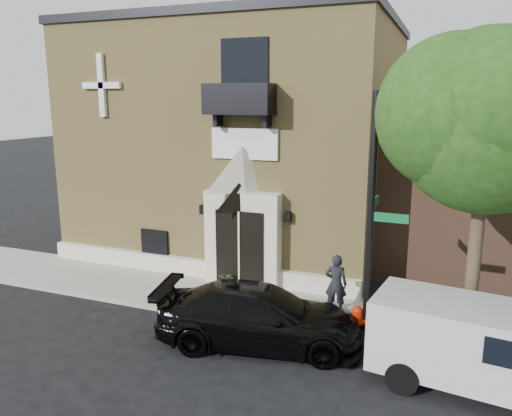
{
  "coord_description": "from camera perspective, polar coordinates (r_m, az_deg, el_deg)",
  "views": [
    {
      "loc": [
        5.3,
        -12.08,
        6.33
      ],
      "look_at": [
        -0.23,
        2.0,
        3.02
      ],
      "focal_mm": 35.0,
      "sensor_mm": 36.0,
      "label": 1
    }
  ],
  "objects": [
    {
      "name": "street_tree_left",
      "position": [
        12.45,
        25.1,
        9.08
      ],
      "size": [
        4.97,
        4.38,
        7.77
      ],
      "color": "#38281C",
      "rests_on": "sidewalk"
    },
    {
      "name": "black_sedan",
      "position": [
        13.3,
        0.43,
        -12.27
      ],
      "size": [
        5.75,
        3.23,
        1.57
      ],
      "primitive_type": "imported",
      "rotation": [
        0.0,
        0.0,
        1.77
      ],
      "color": "black",
      "rests_on": "ground"
    },
    {
      "name": "cargo_van",
      "position": [
        12.24,
        25.67,
        -14.26
      ],
      "size": [
        5.03,
        2.56,
        1.96
      ],
      "rotation": [
        0.0,
        0.0,
        -0.14
      ],
      "color": "#BCBFC0",
      "rests_on": "ground"
    },
    {
      "name": "fire_hydrant",
      "position": [
        13.77,
        11.47,
        -12.62
      ],
      "size": [
        0.49,
        0.39,
        0.86
      ],
      "color": "#A41702",
      "rests_on": "sidewalk"
    },
    {
      "name": "planter",
      "position": [
        16.63,
        -3.27,
        -8.29
      ],
      "size": [
        0.69,
        0.64,
        0.63
      ],
      "primitive_type": "imported",
      "rotation": [
        0.0,
        0.0,
        -0.29
      ],
      "color": "#4C6B34",
      "rests_on": "sidewalk"
    },
    {
      "name": "street_sign",
      "position": [
        12.91,
        13.06,
        -1.26
      ],
      "size": [
        1.02,
        1.02,
        6.38
      ],
      "rotation": [
        0.0,
        0.0,
        -0.04
      ],
      "color": "black",
      "rests_on": "sidewalk"
    },
    {
      "name": "ground",
      "position": [
        14.63,
        -2.09,
        -13.29
      ],
      "size": [
        120.0,
        120.0,
        0.0
      ],
      "primitive_type": "plane",
      "color": "black",
      "rests_on": "ground"
    },
    {
      "name": "pedestrian_near",
      "position": [
        14.92,
        9.12,
        -8.56
      ],
      "size": [
        0.67,
        0.46,
        1.78
      ],
      "primitive_type": "imported",
      "rotation": [
        0.0,
        0.0,
        3.19
      ],
      "color": "black",
      "rests_on": "sidewalk"
    },
    {
      "name": "church",
      "position": [
        21.74,
        -1.05,
        7.89
      ],
      "size": [
        12.2,
        11.01,
        9.3
      ],
      "color": "tan",
      "rests_on": "ground"
    },
    {
      "name": "sidewalk",
      "position": [
        15.56,
        3.61,
        -11.37
      ],
      "size": [
        42.0,
        3.0,
        0.15
      ],
      "primitive_type": "cube",
      "color": "gray",
      "rests_on": "ground"
    }
  ]
}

